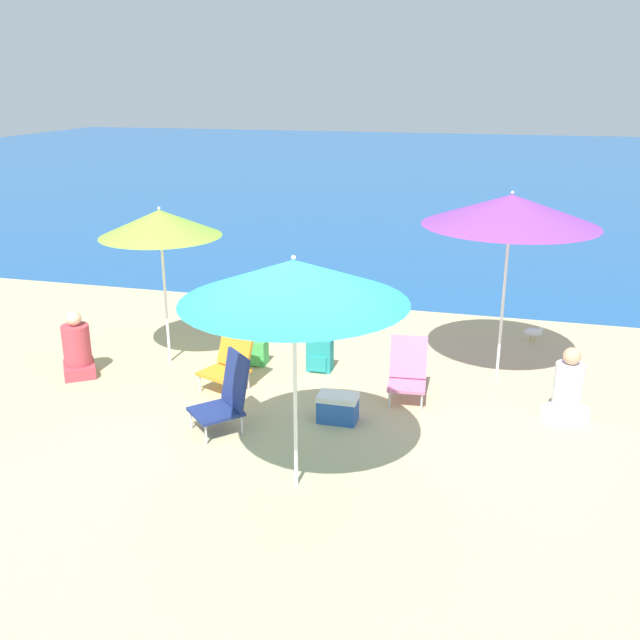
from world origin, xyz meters
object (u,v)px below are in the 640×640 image
(cooler_box, at_px, (338,408))
(seagull, at_px, (534,332))
(beach_umbrella_lime, at_px, (160,223))
(beach_chair_navy, at_px, (226,395))
(beach_chair_pink, at_px, (408,370))
(backpack_green, at_px, (254,352))
(beach_umbrella_teal, at_px, (294,281))
(person_seated_far, at_px, (568,391))
(beach_umbrella_purple, at_px, (511,210))
(person_seated_near, at_px, (77,350))
(beach_chair_orange, at_px, (231,357))
(backpack_teal, at_px, (320,355))

(cooler_box, bearing_deg, seagull, 55.91)
(beach_umbrella_lime, distance_m, beach_chair_navy, 2.64)
(beach_chair_navy, relative_size, beach_chair_pink, 1.15)
(backpack_green, bearing_deg, beach_umbrella_teal, -62.98)
(seagull, bearing_deg, cooler_box, -124.09)
(seagull, bearing_deg, person_seated_far, -83.37)
(beach_umbrella_purple, height_order, person_seated_near, beach_umbrella_purple)
(beach_chair_orange, distance_m, beach_chair_pink, 2.14)
(beach_umbrella_purple, height_order, backpack_green, beach_umbrella_purple)
(beach_umbrella_teal, xyz_separation_m, beach_chair_orange, (-1.40, 1.94, -1.58))
(backpack_green, relative_size, backpack_teal, 0.77)
(beach_umbrella_teal, bearing_deg, seagull, 63.95)
(beach_umbrella_lime, xyz_separation_m, backpack_teal, (2.03, 0.21, -1.66))
(beach_chair_pink, relative_size, person_seated_far, 0.86)
(beach_chair_pink, relative_size, cooler_box, 1.67)
(beach_chair_navy, bearing_deg, person_seated_far, 61.42)
(beach_chair_orange, relative_size, person_seated_near, 0.96)
(beach_chair_orange, height_order, cooler_box, beach_chair_orange)
(backpack_teal, bearing_deg, seagull, 34.03)
(backpack_green, bearing_deg, cooler_box, -42.70)
(beach_chair_orange, height_order, person_seated_near, person_seated_near)
(beach_umbrella_teal, bearing_deg, person_seated_near, 152.42)
(cooler_box, bearing_deg, beach_umbrella_purple, 44.80)
(backpack_green, xyz_separation_m, backpack_teal, (0.90, 0.00, 0.05))
(backpack_teal, distance_m, seagull, 3.27)
(person_seated_far, bearing_deg, beach_umbrella_lime, -139.94)
(person_seated_far, xyz_separation_m, cooler_box, (-2.44, -0.68, -0.19))
(beach_umbrella_purple, relative_size, beach_chair_navy, 2.80)
(cooler_box, bearing_deg, person_seated_near, 173.21)
(backpack_teal, distance_m, cooler_box, 1.46)
(beach_chair_orange, height_order, person_seated_far, person_seated_far)
(beach_umbrella_purple, xyz_separation_m, person_seated_far, (0.76, -0.98, -1.80))
(beach_chair_pink, distance_m, backpack_green, 2.20)
(beach_chair_orange, xyz_separation_m, beach_chair_pink, (2.13, 0.22, -0.04))
(backpack_teal, bearing_deg, beach_umbrella_purple, 8.07)
(seagull, bearing_deg, beach_umbrella_teal, -116.05)
(cooler_box, distance_m, seagull, 3.84)
(beach_umbrella_purple, distance_m, person_seated_near, 5.62)
(beach_chair_orange, bearing_deg, person_seated_far, 23.82)
(beach_umbrella_purple, bearing_deg, beach_umbrella_teal, -119.95)
(beach_umbrella_lime, xyz_separation_m, beach_umbrella_teal, (2.52, -2.51, 0.10))
(beach_chair_orange, distance_m, person_seated_near, 2.03)
(backpack_green, distance_m, backpack_teal, 0.90)
(beach_umbrella_teal, xyz_separation_m, cooler_box, (0.07, 1.37, -1.82))
(beach_chair_pink, relative_size, backpack_green, 2.19)
(backpack_green, relative_size, cooler_box, 0.76)
(beach_umbrella_lime, xyz_separation_m, person_seated_near, (-0.91, -0.73, -1.53))
(beach_umbrella_lime, relative_size, seagull, 7.76)
(backpack_teal, bearing_deg, beach_chair_navy, -106.87)
(beach_umbrella_teal, bearing_deg, beach_umbrella_purple, 60.05)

